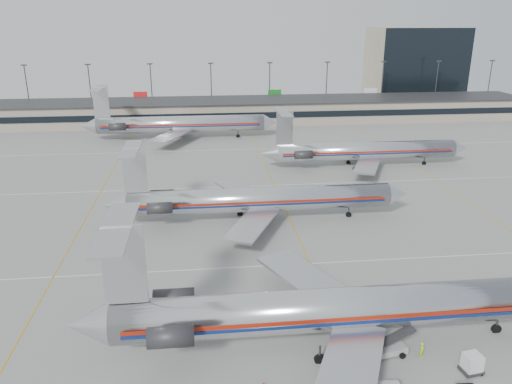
{
  "coord_description": "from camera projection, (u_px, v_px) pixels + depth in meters",
  "views": [
    {
      "loc": [
        -12.51,
        -42.95,
        28.1
      ],
      "look_at": [
        -5.04,
        23.98,
        4.5
      ],
      "focal_mm": 35.0,
      "sensor_mm": 36.0,
      "label": 1
    }
  ],
  "objects": [
    {
      "name": "jet_third_row",
      "position": [
        362.0,
        151.0,
        98.22
      ],
      "size": [
        42.08,
        25.89,
        11.51
      ],
      "color": "silver",
      "rests_on": "ground"
    },
    {
      "name": "ramp_worker_near",
      "position": [
        422.0,
        350.0,
        43.32
      ],
      "size": [
        0.65,
        0.66,
        1.54
      ],
      "primitive_type": "imported",
      "rotation": [
        0.0,
        0.0,
        0.82
      ],
      "color": "#B4EF16",
      "rests_on": "ground"
    },
    {
      "name": "belt_loader",
      "position": [
        386.0,
        349.0,
        43.69
      ],
      "size": [
        4.82,
        2.21,
        2.47
      ],
      "rotation": [
        0.0,
        0.0,
        0.21
      ],
      "color": "#A1A1A1",
      "rests_on": "ground"
    },
    {
      "name": "jet_foreground",
      "position": [
        338.0,
        308.0,
        44.27
      ],
      "size": [
        48.46,
        28.54,
        12.69
      ],
      "color": "silver",
      "rests_on": "ground"
    },
    {
      "name": "terminal",
      "position": [
        245.0,
        110.0,
        141.73
      ],
      "size": [
        162.0,
        17.0,
        6.25
      ],
      "color": "gray",
      "rests_on": "ground"
    },
    {
      "name": "cone_right",
      "position": [
        475.0,
        369.0,
        41.78
      ],
      "size": [
        0.47,
        0.47,
        0.58
      ],
      "primitive_type": "cone",
      "rotation": [
        0.0,
        0.0,
        -0.11
      ],
      "color": "red",
      "rests_on": "ground"
    },
    {
      "name": "uld_container",
      "position": [
        472.0,
        364.0,
        41.49
      ],
      "size": [
        1.85,
        1.62,
        1.75
      ],
      "rotation": [
        0.0,
        0.0,
        0.15
      ],
      "color": "#2D2D30",
      "rests_on": "ground"
    },
    {
      "name": "light_mast_row",
      "position": [
        241.0,
        85.0,
        153.09
      ],
      "size": [
        163.6,
        0.4,
        15.28
      ],
      "color": "#38383D",
      "rests_on": "ground"
    },
    {
      "name": "distant_building",
      "position": [
        414.0,
        65.0,
        173.28
      ],
      "size": [
        30.0,
        20.0,
        25.0
      ],
      "primitive_type": "cube",
      "color": "tan",
      "rests_on": "ground"
    },
    {
      "name": "apron_markings",
      "position": [
        310.0,
        263.0,
        60.26
      ],
      "size": [
        160.0,
        0.15,
        0.02
      ],
      "primitive_type": "cube",
      "color": "silver",
      "rests_on": "ground"
    },
    {
      "name": "jet_back_row",
      "position": [
        177.0,
        124.0,
        120.78
      ],
      "size": [
        47.26,
        29.07,
        12.92
      ],
      "color": "silver",
      "rests_on": "ground"
    },
    {
      "name": "jet_second_row",
      "position": [
        254.0,
        199.0,
        71.83
      ],
      "size": [
        44.22,
        26.04,
        11.57
      ],
      "color": "silver",
      "rests_on": "ground"
    },
    {
      "name": "ground",
      "position": [
        331.0,
        309.0,
        50.88
      ],
      "size": [
        260.0,
        260.0,
        0.0
      ],
      "primitive_type": "plane",
      "color": "gray",
      "rests_on": "ground"
    }
  ]
}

